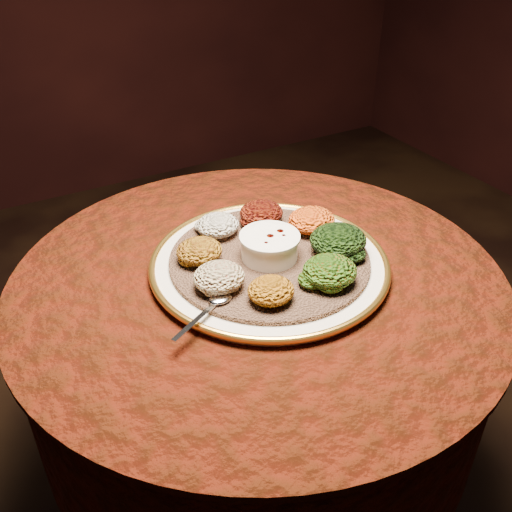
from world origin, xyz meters
TOP-DOWN VIEW (x-y plane):
  - table at (0.00, 0.00)m, footprint 0.96×0.96m
  - platter at (0.03, 0.01)m, footprint 0.47×0.47m
  - injera at (0.03, 0.01)m, footprint 0.50×0.50m
  - stew_bowl at (0.03, 0.01)m, footprint 0.12×0.12m
  - spoon at (-0.13, -0.08)m, footprint 0.14×0.08m
  - portion_ayib at (-0.02, 0.13)m, footprint 0.09×0.08m
  - portion_kitfo at (0.08, 0.13)m, footprint 0.09×0.09m
  - portion_tikil at (0.16, 0.05)m, footprint 0.10×0.09m
  - portion_gomen at (0.15, -0.05)m, footprint 0.11×0.11m
  - portion_mixveg at (0.08, -0.12)m, footprint 0.10×0.10m
  - portion_kik at (-0.04, -0.11)m, footprint 0.08×0.08m
  - portion_timatim at (-0.10, -0.04)m, footprint 0.09×0.09m
  - portion_shiro at (-0.09, 0.06)m, footprint 0.09×0.08m

SIDE VIEW (x-z plane):
  - table at x=0.00m, z-range 0.19..0.92m
  - platter at x=0.03m, z-range 0.73..0.76m
  - injera at x=0.03m, z-range 0.75..0.76m
  - spoon at x=-0.13m, z-range 0.76..0.77m
  - portion_kik at x=-0.04m, z-range 0.76..0.80m
  - portion_ayib at x=-0.02m, z-range 0.76..0.80m
  - portion_shiro at x=-0.09m, z-range 0.76..0.80m
  - portion_kitfo at x=0.08m, z-range 0.76..0.81m
  - portion_timatim at x=-0.10m, z-range 0.76..0.81m
  - portion_tikil at x=0.16m, z-range 0.76..0.81m
  - portion_mixveg at x=0.08m, z-range 0.76..0.81m
  - portion_gomen at x=0.15m, z-range 0.76..0.82m
  - stew_bowl at x=0.03m, z-range 0.77..0.81m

